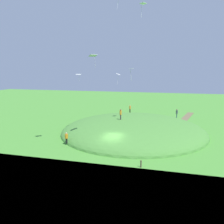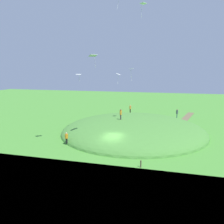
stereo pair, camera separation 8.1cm
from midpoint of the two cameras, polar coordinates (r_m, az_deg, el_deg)
ground_plane at (r=31.59m, az=0.12°, el=-9.09°), size 160.00×160.00×0.00m
grass_hill at (r=40.05m, az=5.41°, el=-4.88°), size 25.16×24.76×4.85m
dirt_path at (r=54.15m, az=18.22°, el=-1.28°), size 12.98×4.35×0.04m
person_watching_kites at (r=37.98m, az=2.26°, el=-0.23°), size 0.51×0.51×1.80m
person_walking_path at (r=46.70m, az=16.01°, el=-0.09°), size 0.40×0.40×1.74m
person_with_child at (r=33.34m, az=-11.26°, el=-6.07°), size 0.61×0.61×1.66m
person_near_shore at (r=48.77m, az=4.63°, el=1.08°), size 0.47×0.47×1.67m
kite_1 at (r=30.61m, az=-4.68°, el=13.80°), size 1.22×1.20×1.64m
kite_2 at (r=36.30m, az=-8.30°, el=9.22°), size 0.61×0.84×1.10m
kite_3 at (r=40.69m, az=7.89°, el=25.17°), size 1.33×1.20×2.19m
kite_4 at (r=37.60m, az=4.98°, el=10.53°), size 0.88×0.64×2.06m
kite_6 at (r=46.09m, az=1.66°, el=9.34°), size 1.21×0.83×2.18m
mooring_post at (r=25.86m, az=7.31°, el=-12.76°), size 0.14×0.14×0.83m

